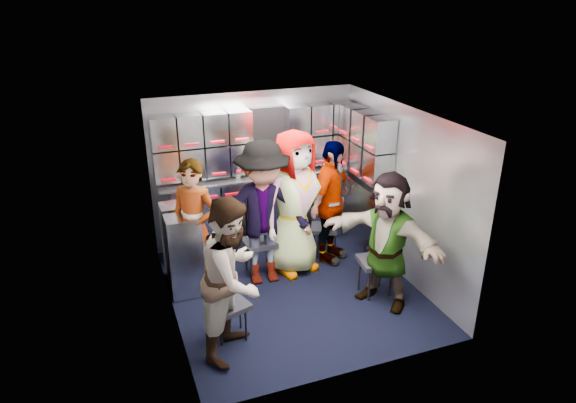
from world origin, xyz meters
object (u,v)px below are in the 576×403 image
object	(u,v)px
jump_seat_near_right	(376,263)
attendant_arc_d	(331,203)
jump_seat_near_left	(230,307)
attendant_arc_b	(263,214)
attendant_arc_c	(295,203)
attendant_standing	(194,228)
attendant_arc_a	(233,277)
jump_seat_center	(289,235)
jump_seat_mid_left	(259,244)
jump_seat_mid_right	(324,229)
attendant_arc_e	(387,240)

from	to	relation	value
jump_seat_near_right	attendant_arc_d	xyz separation A→B (m)	(-0.16, 0.93, 0.41)
jump_seat_near_left	attendant_arc_b	xyz separation A→B (m)	(0.66, 0.95, 0.53)
attendant_arc_b	attendant_arc_c	xyz separation A→B (m)	(0.44, 0.12, 0.02)
attendant_standing	attendant_arc_a	size ratio (longest dim) A/B	0.99
jump_seat_center	jump_seat_near_right	bearing A→B (deg)	-56.85
jump_seat_mid_left	jump_seat_near_right	bearing A→B (deg)	-39.23
jump_seat_mid_right	attendant_arc_c	world-z (taller)	attendant_arc_c
jump_seat_center	attendant_arc_d	size ratio (longest dim) A/B	0.27
attendant_standing	jump_seat_mid_right	bearing A→B (deg)	49.59
jump_seat_mid_left	attendant_arc_b	xyz separation A→B (m)	(0.00, -0.18, 0.49)
attendant_arc_e	attendant_arc_d	bearing A→B (deg)	157.19
jump_seat_center	attendant_standing	size ratio (longest dim) A/B	0.27
jump_seat_near_left	attendant_arc_d	world-z (taller)	attendant_arc_d
jump_seat_mid_right	jump_seat_near_right	xyz separation A→B (m)	(0.16, -1.11, 0.05)
attendant_arc_a	attendant_arc_b	distance (m)	1.31
attendant_arc_a	attendant_arc_c	size ratio (longest dim) A/B	0.89
jump_seat_center	attendant_arc_a	world-z (taller)	attendant_arc_a
attendant_arc_a	attendant_arc_e	bearing A→B (deg)	-45.33
jump_seat_mid_left	attendant_arc_d	xyz separation A→B (m)	(0.96, 0.01, 0.41)
jump_seat_mid_left	attendant_arc_e	bearing A→B (deg)	-44.33
jump_seat_mid_left	attendant_arc_c	xyz separation A→B (m)	(0.44, -0.06, 0.51)
jump_seat_near_right	attendant_arc_a	world-z (taller)	attendant_arc_a
jump_seat_near_left	attendant_arc_a	bearing A→B (deg)	-90.00
attendant_arc_d	attendant_arc_a	bearing A→B (deg)	179.56
jump_seat_mid_left	attendant_standing	distance (m)	0.90
attendant_standing	attendant_arc_b	xyz separation A→B (m)	(0.80, -0.07, 0.08)
attendant_arc_d	attendant_arc_e	world-z (taller)	attendant_arc_d
attendant_arc_a	jump_seat_mid_left	bearing A→B (deg)	11.04
jump_seat_mid_right	attendant_arc_e	xyz separation A→B (m)	(0.16, -1.29, 0.43)
attendant_arc_c	attendant_arc_a	bearing A→B (deg)	-147.53
jump_seat_near_left	attendant_arc_c	distance (m)	1.64
attendant_arc_b	attendant_arc_c	distance (m)	0.46
attendant_arc_d	attendant_arc_b	bearing A→B (deg)	151.80
jump_seat_near_left	attendant_arc_e	world-z (taller)	attendant_arc_e
jump_seat_near_left	attendant_arc_d	bearing A→B (deg)	35.08
attendant_arc_a	attendant_arc_b	bearing A→B (deg)	7.47
jump_seat_near_left	attendant_arc_a	world-z (taller)	attendant_arc_a
attendant_arc_c	jump_seat_near_left	bearing A→B (deg)	-151.97
attendant_arc_e	jump_seat_mid_right	bearing A→B (deg)	156.05
attendant_arc_c	attendant_arc_e	distance (m)	1.25
attendant_arc_c	attendant_arc_e	xyz separation A→B (m)	(0.68, -1.04, -0.13)
attendant_arc_a	attendant_arc_d	bearing A→B (deg)	-12.98
jump_seat_center	attendant_standing	xyz separation A→B (m)	(-1.24, -0.24, 0.42)
jump_seat_mid_left	attendant_arc_b	size ratio (longest dim) A/B	0.25
attendant_arc_c	attendant_arc_e	bearing A→B (deg)	-72.90
jump_seat_near_right	attendant_standing	size ratio (longest dim) A/B	0.28
jump_seat_near_right	jump_seat_mid_right	bearing A→B (deg)	98.22
jump_seat_mid_left	attendant_arc_b	bearing A→B (deg)	-90.00
jump_seat_center	jump_seat_mid_right	world-z (taller)	jump_seat_center
jump_seat_near_left	jump_seat_mid_left	world-z (taller)	jump_seat_mid_left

